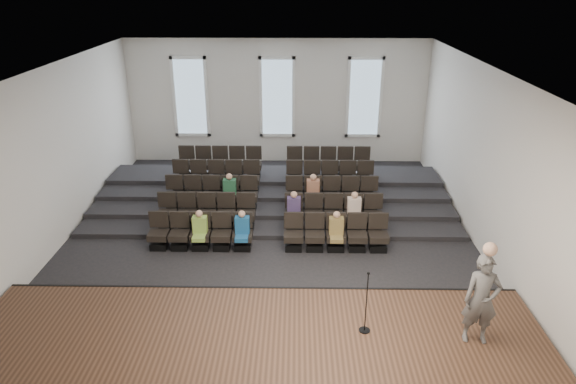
# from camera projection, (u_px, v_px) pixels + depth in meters

# --- Properties ---
(ground) EXTENTS (14.00, 14.00, 0.00)m
(ground) POSITION_uv_depth(u_px,v_px,m) (269.00, 239.00, 15.25)
(ground) COLOR black
(ground) RESTS_ON ground
(ceiling) EXTENTS (12.00, 14.00, 0.02)m
(ceiling) POSITION_uv_depth(u_px,v_px,m) (267.00, 68.00, 13.29)
(ceiling) COLOR white
(ceiling) RESTS_ON ground
(wall_back) EXTENTS (12.00, 0.04, 5.00)m
(wall_back) POSITION_uv_depth(u_px,v_px,m) (277.00, 102.00, 20.73)
(wall_back) COLOR silver
(wall_back) RESTS_ON ground
(wall_front) EXTENTS (12.00, 0.04, 5.00)m
(wall_front) POSITION_uv_depth(u_px,v_px,m) (243.00, 313.00, 7.81)
(wall_front) COLOR silver
(wall_front) RESTS_ON ground
(wall_left) EXTENTS (0.04, 14.00, 5.00)m
(wall_left) POSITION_uv_depth(u_px,v_px,m) (54.00, 158.00, 14.37)
(wall_left) COLOR silver
(wall_left) RESTS_ON ground
(wall_right) EXTENTS (0.04, 14.00, 5.00)m
(wall_right) POSITION_uv_depth(u_px,v_px,m) (485.00, 161.00, 14.18)
(wall_right) COLOR silver
(wall_right) RESTS_ON ground
(stage) EXTENTS (11.80, 3.60, 0.50)m
(stage) POSITION_uv_depth(u_px,v_px,m) (256.00, 347.00, 10.46)
(stage) COLOR #4D3121
(stage) RESTS_ON ground
(stage_lip) EXTENTS (11.80, 0.06, 0.52)m
(stage_lip) POSITION_uv_depth(u_px,v_px,m) (262.00, 297.00, 12.09)
(stage_lip) COLOR black
(stage_lip) RESTS_ON ground
(risers) EXTENTS (11.80, 4.80, 0.60)m
(risers) POSITION_uv_depth(u_px,v_px,m) (274.00, 191.00, 18.09)
(risers) COLOR black
(risers) RESTS_ON ground
(seating_rows) EXTENTS (6.80, 4.70, 1.67)m
(seating_rows) POSITION_uv_depth(u_px,v_px,m) (271.00, 197.00, 16.40)
(seating_rows) COLOR black
(seating_rows) RESTS_ON ground
(windows) EXTENTS (8.44, 0.10, 3.24)m
(windows) POSITION_uv_depth(u_px,v_px,m) (277.00, 97.00, 20.59)
(windows) COLOR white
(windows) RESTS_ON wall_back
(audience) EXTENTS (4.85, 2.64, 1.10)m
(audience) POSITION_uv_depth(u_px,v_px,m) (282.00, 210.00, 15.21)
(audience) COLOR #8BB247
(audience) RESTS_ON seating_rows
(speaker) EXTENTS (0.72, 0.50, 1.90)m
(speaker) POSITION_uv_depth(u_px,v_px,m) (481.00, 300.00, 9.92)
(speaker) COLOR #54514F
(speaker) RESTS_ON stage
(mic_stand) EXTENTS (0.23, 0.23, 1.40)m
(mic_stand) POSITION_uv_depth(u_px,v_px,m) (366.00, 314.00, 10.38)
(mic_stand) COLOR black
(mic_stand) RESTS_ON stage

